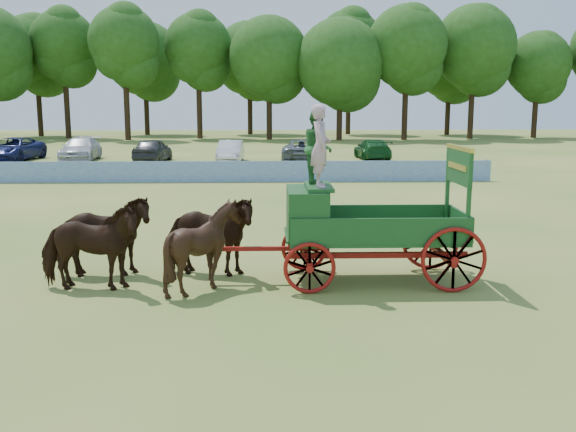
{
  "coord_description": "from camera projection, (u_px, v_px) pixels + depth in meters",
  "views": [
    {
      "loc": [
        0.74,
        -13.89,
        3.92
      ],
      "look_at": [
        1.21,
        0.86,
        1.3
      ],
      "focal_mm": 40.0,
      "sensor_mm": 36.0,
      "label": 1
    }
  ],
  "objects": [
    {
      "name": "horse_wheel_right",
      "position": [
        209.0,
        236.0,
        14.56
      ],
      "size": [
        2.36,
        1.43,
        1.86
      ],
      "primitive_type": "imported",
      "rotation": [
        0.0,
        0.0,
        1.37
      ],
      "color": "#321C0D",
      "rests_on": "ground"
    },
    {
      "name": "parked_cars",
      "position": [
        120.0,
        150.0,
        43.25
      ],
      "size": [
        36.12,
        7.06,
        1.6
      ],
      "color": "silver",
      "rests_on": "ground"
    },
    {
      "name": "horse_lead_right",
      "position": [
        102.0,
        237.0,
        14.48
      ],
      "size": [
        2.3,
        1.23,
        1.86
      ],
      "primitive_type": "imported",
      "rotation": [
        0.0,
        0.0,
        1.68
      ],
      "color": "#321C0D",
      "rests_on": "ground"
    },
    {
      "name": "horse_wheel_left",
      "position": [
        204.0,
        246.0,
        13.48
      ],
      "size": [
        1.84,
        1.67,
        1.87
      ],
      "primitive_type": "imported",
      "rotation": [
        0.0,
        0.0,
        1.67
      ],
      "color": "#321C0D",
      "rests_on": "ground"
    },
    {
      "name": "ground",
      "position": [
        235.0,
        280.0,
        14.33
      ],
      "size": [
        160.0,
        160.0,
        0.0
      ],
      "primitive_type": "plane",
      "color": "#A69A4A",
      "rests_on": "ground"
    },
    {
      "name": "treeline",
      "position": [
        228.0,
        52.0,
        71.16
      ],
      "size": [
        91.64,
        22.5,
        15.16
      ],
      "color": "#382314",
      "rests_on": "ground"
    },
    {
      "name": "sponsor_banner",
      "position": [
        233.0,
        172.0,
        31.92
      ],
      "size": [
        26.0,
        0.08,
        1.05
      ],
      "primitive_type": "cube",
      "color": "#1B4694",
      "rests_on": "ground"
    },
    {
      "name": "horse_lead_left",
      "position": [
        89.0,
        247.0,
        13.4
      ],
      "size": [
        2.25,
        1.1,
        1.86
      ],
      "primitive_type": "imported",
      "rotation": [
        0.0,
        0.0,
        1.53
      ],
      "color": "#321C0D",
      "rests_on": "ground"
    },
    {
      "name": "farm_dray",
      "position": [
        341.0,
        206.0,
        14.0
      ],
      "size": [
        6.0,
        2.0,
        3.88
      ],
      "color": "#A91011",
      "rests_on": "ground"
    }
  ]
}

